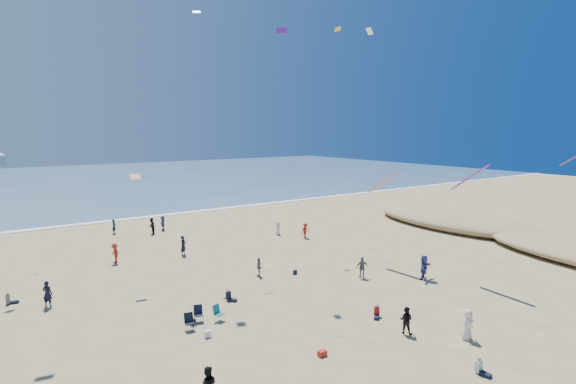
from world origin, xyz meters
TOP-DOWN VIEW (x-y plane):
  - ground at (0.00, 0.00)m, footprint 220.00×220.00m
  - ocean at (0.00, 95.00)m, footprint 220.00×100.00m
  - surf_line at (0.00, 45.00)m, footprint 220.00×1.20m
  - standing_flyers at (3.82, 17.71)m, footprint 32.98×38.67m
  - seated_group at (0.29, 5.77)m, footprint 19.75×26.59m
  - chair_cluster at (-2.98, 9.83)m, footprint 2.73×1.52m
  - white_tote at (-3.48, 8.09)m, footprint 0.35×0.20m
  - black_backpack at (-3.53, 10.04)m, footprint 0.30×0.22m
  - cooler at (0.49, 2.76)m, footprint 0.45×0.30m
  - navy_bag at (7.09, 14.27)m, footprint 0.28×0.18m
  - kites_aloft at (9.87, 12.32)m, footprint 39.20×45.17m

SIDE VIEW (x-z plane):
  - ground at x=0.00m, z-range 0.00..0.00m
  - ocean at x=0.00m, z-range 0.00..0.06m
  - surf_line at x=0.00m, z-range 0.00..0.08m
  - cooler at x=0.49m, z-range 0.00..0.30m
  - navy_bag at x=7.09m, z-range 0.00..0.34m
  - black_backpack at x=-3.53m, z-range 0.00..0.38m
  - white_tote at x=-3.48m, z-range 0.00..0.40m
  - seated_group at x=0.29m, z-range 0.00..0.84m
  - chair_cluster at x=-2.98m, z-range 0.00..1.00m
  - standing_flyers at x=3.82m, z-range -0.09..1.83m
  - kites_aloft at x=9.87m, z-range 2.37..27.14m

